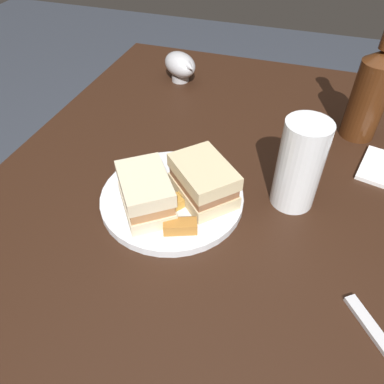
{
  "coord_description": "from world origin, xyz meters",
  "views": [
    {
      "loc": [
        -0.42,
        -0.1,
        1.18
      ],
      "look_at": [
        0.0,
        0.04,
        0.76
      ],
      "focal_mm": 34.65,
      "sensor_mm": 36.0,
      "label": 1
    }
  ],
  "objects_px": {
    "pint_glass": "(298,170)",
    "gravy_boat": "(180,65)",
    "cider_bottle": "(371,91)",
    "plate": "(173,197)",
    "sandwich_half_right": "(203,181)",
    "sandwich_half_left": "(146,193)"
  },
  "relations": [
    {
      "from": "sandwich_half_right",
      "to": "gravy_boat",
      "type": "xyz_separation_m",
      "value": [
        0.41,
        0.19,
        -0.0
      ]
    },
    {
      "from": "sandwich_half_right",
      "to": "pint_glass",
      "type": "xyz_separation_m",
      "value": [
        0.05,
        -0.14,
        0.02
      ]
    },
    {
      "from": "plate",
      "to": "cider_bottle",
      "type": "relative_size",
      "value": 0.97
    },
    {
      "from": "cider_bottle",
      "to": "gravy_boat",
      "type": "bearing_deg",
      "value": 75.52
    },
    {
      "from": "sandwich_half_left",
      "to": "sandwich_half_right",
      "type": "height_order",
      "value": "sandwich_half_left"
    },
    {
      "from": "plate",
      "to": "sandwich_half_right",
      "type": "xyz_separation_m",
      "value": [
        0.01,
        -0.05,
        0.04
      ]
    },
    {
      "from": "plate",
      "to": "pint_glass",
      "type": "xyz_separation_m",
      "value": [
        0.06,
        -0.19,
        0.06
      ]
    },
    {
      "from": "sandwich_half_left",
      "to": "cider_bottle",
      "type": "relative_size",
      "value": 0.52
    },
    {
      "from": "pint_glass",
      "to": "gravy_boat",
      "type": "relative_size",
      "value": 1.29
    },
    {
      "from": "pint_glass",
      "to": "cider_bottle",
      "type": "xyz_separation_m",
      "value": [
        0.24,
        -0.1,
        0.03
      ]
    },
    {
      "from": "sandwich_half_left",
      "to": "cider_bottle",
      "type": "bearing_deg",
      "value": -42.73
    },
    {
      "from": "plate",
      "to": "cider_bottle",
      "type": "distance_m",
      "value": 0.44
    },
    {
      "from": "plate",
      "to": "sandwich_half_left",
      "type": "height_order",
      "value": "sandwich_half_left"
    },
    {
      "from": "gravy_boat",
      "to": "plate",
      "type": "bearing_deg",
      "value": -162.21
    },
    {
      "from": "gravy_boat",
      "to": "pint_glass",
      "type": "bearing_deg",
      "value": -137.29
    },
    {
      "from": "gravy_boat",
      "to": "sandwich_half_left",
      "type": "bearing_deg",
      "value": -166.93
    },
    {
      "from": "sandwich_half_left",
      "to": "cider_bottle",
      "type": "xyz_separation_m",
      "value": [
        0.35,
        -0.33,
        0.05
      ]
    },
    {
      "from": "sandwich_half_left",
      "to": "gravy_boat",
      "type": "distance_m",
      "value": 0.48
    },
    {
      "from": "pint_glass",
      "to": "cider_bottle",
      "type": "relative_size",
      "value": 0.62
    },
    {
      "from": "sandwich_half_right",
      "to": "pint_glass",
      "type": "bearing_deg",
      "value": -70.45
    },
    {
      "from": "pint_glass",
      "to": "gravy_boat",
      "type": "bearing_deg",
      "value": 42.71
    },
    {
      "from": "plate",
      "to": "pint_glass",
      "type": "relative_size",
      "value": 1.56
    }
  ]
}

